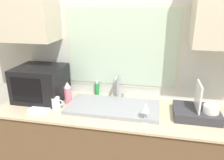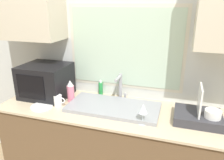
% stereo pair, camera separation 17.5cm
% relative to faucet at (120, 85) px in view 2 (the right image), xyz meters
% --- Properties ---
extents(countertop, '(2.08, 0.65, 0.93)m').
position_rel_faucet_xyz_m(countertop, '(0.02, -0.21, -0.61)').
color(countertop, brown).
rests_on(countertop, ground_plane).
extents(wall_back, '(6.00, 0.38, 2.60)m').
position_rel_faucet_xyz_m(wall_back, '(0.02, 0.08, 0.34)').
color(wall_back, silver).
rests_on(wall_back, ground_plane).
extents(sink_basin, '(0.80, 0.40, 0.03)m').
position_rel_faucet_xyz_m(sink_basin, '(-0.00, -0.20, -0.13)').
color(sink_basin, gray).
rests_on(sink_basin, countertop).
extents(faucet, '(0.08, 0.18, 0.25)m').
position_rel_faucet_xyz_m(faucet, '(0.00, 0.00, 0.00)').
color(faucet, '#99999E').
rests_on(faucet, countertop).
extents(microwave, '(0.44, 0.39, 0.32)m').
position_rel_faucet_xyz_m(microwave, '(-0.72, -0.13, 0.01)').
color(microwave, black).
rests_on(microwave, countertop).
extents(dish_rack, '(0.36, 0.29, 0.29)m').
position_rel_faucet_xyz_m(dish_rack, '(0.70, -0.21, -0.10)').
color(dish_rack, '#333338').
rests_on(dish_rack, countertop).
extents(spray_bottle, '(0.07, 0.07, 0.21)m').
position_rel_faucet_xyz_m(spray_bottle, '(-0.43, -0.17, -0.05)').
color(spray_bottle, '#D8728C').
rests_on(spray_bottle, countertop).
extents(soap_bottle, '(0.04, 0.04, 0.15)m').
position_rel_faucet_xyz_m(soap_bottle, '(-0.22, 0.06, -0.08)').
color(soap_bottle, '#268C3F').
rests_on(soap_bottle, countertop).
extents(mug_near_sink, '(0.11, 0.07, 0.10)m').
position_rel_faucet_xyz_m(mug_near_sink, '(-0.50, -0.30, -0.10)').
color(mug_near_sink, white).
rests_on(mug_near_sink, countertop).
extents(wine_glass, '(0.07, 0.07, 0.17)m').
position_rel_faucet_xyz_m(wine_glass, '(0.29, -0.38, -0.03)').
color(wine_glass, silver).
rests_on(wine_glass, countertop).
extents(small_plate, '(0.19, 0.19, 0.01)m').
position_rel_faucet_xyz_m(small_plate, '(-0.62, -0.37, -0.14)').
color(small_plate, white).
rests_on(small_plate, countertop).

